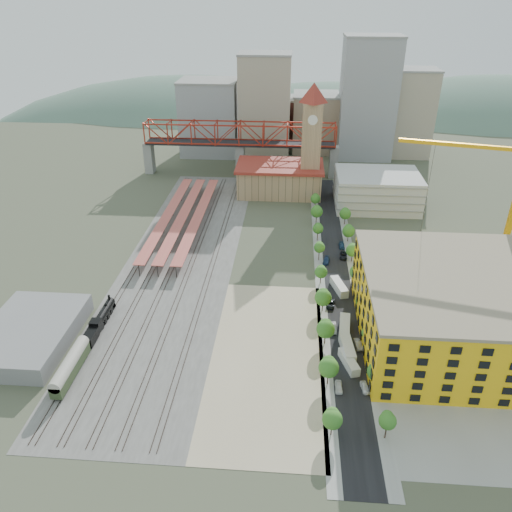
# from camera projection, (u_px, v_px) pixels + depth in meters

# --- Properties ---
(ground) EXTENTS (400.00, 400.00, 0.00)m
(ground) POSITION_uv_depth(u_px,v_px,m) (286.00, 291.00, 152.09)
(ground) COLOR #474C38
(ground) RESTS_ON ground
(ballast_strip) EXTENTS (36.00, 165.00, 0.06)m
(ballast_strip) POSITION_uv_depth(u_px,v_px,m) (182.00, 259.00, 169.84)
(ballast_strip) COLOR #605E59
(ballast_strip) RESTS_ON ground
(dirt_lot) EXTENTS (28.00, 67.00, 0.06)m
(dirt_lot) POSITION_uv_depth(u_px,v_px,m) (267.00, 357.00, 124.73)
(dirt_lot) COLOR tan
(dirt_lot) RESTS_ON ground
(street_asphalt) EXTENTS (12.00, 170.00, 0.06)m
(street_asphalt) POSITION_uv_depth(u_px,v_px,m) (336.00, 268.00, 164.15)
(street_asphalt) COLOR black
(street_asphalt) RESTS_ON ground
(sidewalk_west) EXTENTS (3.00, 170.00, 0.04)m
(sidewalk_west) POSITION_uv_depth(u_px,v_px,m) (319.00, 267.00, 164.53)
(sidewalk_west) COLOR gray
(sidewalk_west) RESTS_ON ground
(sidewalk_east) EXTENTS (3.00, 170.00, 0.04)m
(sidewalk_east) POSITION_uv_depth(u_px,v_px,m) (353.00, 269.00, 163.79)
(sidewalk_east) COLOR gray
(sidewalk_east) RESTS_ON ground
(construction_pad) EXTENTS (50.00, 90.00, 0.06)m
(construction_pad) POSITION_uv_depth(u_px,v_px,m) (455.00, 338.00, 131.52)
(construction_pad) COLOR gray
(construction_pad) RESTS_ON ground
(rail_tracks) EXTENTS (26.56, 160.00, 0.18)m
(rail_tracks) POSITION_uv_depth(u_px,v_px,m) (177.00, 258.00, 169.90)
(rail_tracks) COLOR #382B23
(rail_tracks) RESTS_ON ground
(platform_canopies) EXTENTS (16.00, 80.00, 4.12)m
(platform_canopies) POSITION_uv_depth(u_px,v_px,m) (183.00, 215.00, 192.39)
(platform_canopies) COLOR #C6614C
(platform_canopies) RESTS_ON ground
(station_hall) EXTENTS (38.00, 24.00, 13.10)m
(station_hall) POSITION_uv_depth(u_px,v_px,m) (280.00, 178.00, 221.13)
(station_hall) COLOR tan
(station_hall) RESTS_ON ground
(clock_tower) EXTENTS (12.00, 12.00, 52.00)m
(clock_tower) POSITION_uv_depth(u_px,v_px,m) (312.00, 131.00, 208.00)
(clock_tower) COLOR tan
(clock_tower) RESTS_ON ground
(parking_garage) EXTENTS (34.00, 26.00, 14.00)m
(parking_garage) POSITION_uv_depth(u_px,v_px,m) (377.00, 190.00, 207.70)
(parking_garage) COLOR silver
(parking_garage) RESTS_ON ground
(truss_bridge) EXTENTS (94.00, 9.60, 25.60)m
(truss_bridge) POSITION_uv_depth(u_px,v_px,m) (240.00, 137.00, 236.83)
(truss_bridge) COLOR gray
(truss_bridge) RESTS_ON ground
(construction_building) EXTENTS (44.60, 50.60, 18.80)m
(construction_building) POSITION_uv_depth(u_px,v_px,m) (450.00, 308.00, 127.25)
(construction_building) COLOR yellow
(construction_building) RESTS_ON ground
(warehouse) EXTENTS (22.00, 32.00, 5.00)m
(warehouse) POSITION_uv_depth(u_px,v_px,m) (29.00, 334.00, 129.04)
(warehouse) COLOR gray
(warehouse) RESTS_ON ground
(street_trees) EXTENTS (15.40, 124.40, 8.00)m
(street_trees) POSITION_uv_depth(u_px,v_px,m) (338.00, 284.00, 155.40)
(street_trees) COLOR #3B7122
(street_trees) RESTS_ON ground
(skyline) EXTENTS (133.00, 46.00, 60.00)m
(skyline) POSITION_uv_depth(u_px,v_px,m) (308.00, 112.00, 265.48)
(skyline) COLOR #9EA0A3
(skyline) RESTS_ON ground
(distant_hills) EXTENTS (647.00, 264.00, 227.00)m
(distant_hills) POSITION_uv_depth(u_px,v_px,m) (345.00, 206.00, 414.87)
(distant_hills) COLOR #4C6B59
(distant_hills) RESTS_ON ground
(locomotive) EXTENTS (2.70, 20.80, 5.20)m
(locomotive) POSITION_uv_depth(u_px,v_px,m) (100.00, 320.00, 135.28)
(locomotive) COLOR black
(locomotive) RESTS_ON ground
(coach) EXTENTS (2.99, 17.33, 5.44)m
(coach) POSITION_uv_depth(u_px,v_px,m) (70.00, 366.00, 117.41)
(coach) COLOR #2A3E21
(coach) RESTS_ON ground
(tower_crane) EXTENTS (45.66, 12.75, 49.78)m
(tower_crane) POSITION_uv_depth(u_px,v_px,m) (506.00, 190.00, 141.48)
(tower_crane) COLOR #F6A910
(tower_crane) RESTS_ON ground
(site_trailer_a) EXTENTS (4.80, 9.02, 2.39)m
(site_trailer_a) POSITION_uv_depth(u_px,v_px,m) (349.00, 362.00, 121.38)
(site_trailer_a) COLOR silver
(site_trailer_a) RESTS_ON ground
(site_trailer_b) EXTENTS (3.66, 10.39, 2.78)m
(site_trailer_b) POSITION_uv_depth(u_px,v_px,m) (347.00, 348.00, 125.66)
(site_trailer_b) COLOR silver
(site_trailer_b) RESTS_ON ground
(site_trailer_c) EXTENTS (3.68, 10.26, 2.75)m
(site_trailer_c) POSITION_uv_depth(u_px,v_px,m) (344.00, 328.00, 133.31)
(site_trailer_c) COLOR silver
(site_trailer_c) RESTS_ON ground
(site_trailer_d) EXTENTS (5.14, 9.95, 2.63)m
(site_trailer_d) POSITION_uv_depth(u_px,v_px,m) (339.00, 287.00, 151.47)
(site_trailer_d) COLOR silver
(site_trailer_d) RESTS_ON ground
(car_0) EXTENTS (1.73, 4.19, 1.42)m
(car_0) POSITION_uv_depth(u_px,v_px,m) (339.00, 387.00, 114.46)
(car_0) COLOR white
(car_0) RESTS_ON ground
(car_1) EXTENTS (1.76, 4.91, 1.61)m
(car_1) POSITION_uv_depth(u_px,v_px,m) (333.00, 328.00, 134.14)
(car_1) COLOR gray
(car_1) RESTS_ON ground
(car_2) EXTENTS (3.05, 5.32, 1.40)m
(car_2) POSITION_uv_depth(u_px,v_px,m) (331.00, 304.00, 144.30)
(car_2) COLOR black
(car_2) RESTS_ON ground
(car_3) EXTENTS (2.85, 5.30, 1.46)m
(car_3) POSITION_uv_depth(u_px,v_px,m) (326.00, 261.00, 167.17)
(car_3) COLOR navy
(car_3) RESTS_ON ground
(car_4) EXTENTS (2.26, 4.27, 1.38)m
(car_4) POSITION_uv_depth(u_px,v_px,m) (365.00, 388.00, 114.32)
(car_4) COLOR white
(car_4) RESTS_ON ground
(car_5) EXTENTS (2.33, 4.72, 1.49)m
(car_5) POSITION_uv_depth(u_px,v_px,m) (358.00, 344.00, 128.03)
(car_5) COLOR gray
(car_5) RESTS_ON ground
(car_6) EXTENTS (2.89, 5.51, 1.48)m
(car_6) POSITION_uv_depth(u_px,v_px,m) (343.00, 256.00, 170.19)
(car_6) COLOR black
(car_6) RESTS_ON ground
(car_7) EXTENTS (1.96, 4.80, 1.39)m
(car_7) POSITION_uv_depth(u_px,v_px,m) (342.00, 246.00, 176.87)
(car_7) COLOR navy
(car_7) RESTS_ON ground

